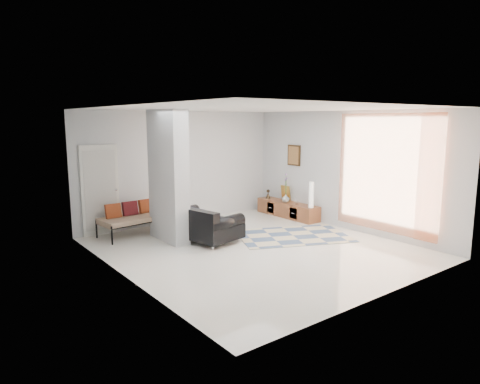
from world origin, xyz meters
TOP-DOWN VIEW (x-y plane):
  - floor at (0.00, 0.00)m, footprint 6.00×6.00m
  - ceiling at (0.00, 0.00)m, footprint 6.00×6.00m
  - wall_back at (0.00, 3.00)m, footprint 6.00×0.00m
  - wall_front at (0.00, -3.00)m, footprint 6.00×0.00m
  - wall_left at (-2.75, 0.00)m, footprint 0.00×6.00m
  - wall_right at (2.75, 0.00)m, footprint 0.00×6.00m
  - partition_column at (-1.10, 1.60)m, footprint 0.35×1.20m
  - hallway_door at (-2.10, 2.96)m, footprint 0.85×0.06m
  - curtain at (2.67, -1.15)m, footprint 0.00×2.55m
  - wall_art at (2.72, 1.70)m, footprint 0.04×0.45m
  - media_console at (2.52, 1.70)m, footprint 0.45×2.00m
  - loveseat at (-0.57, 1.19)m, footprint 1.29×1.83m
  - daybed at (-1.43, 2.47)m, footprint 1.85×0.93m
  - area_rug at (1.26, 0.20)m, footprint 2.87×2.47m
  - cylinder_lamp at (2.50, 0.83)m, footprint 0.12×0.12m
  - bronze_figurine at (2.47, 2.45)m, footprint 0.13×0.13m
  - vase at (2.47, 1.73)m, footprint 0.23×0.23m

SIDE VIEW (x-z plane):
  - floor at x=0.00m, z-range 0.00..0.00m
  - area_rug at x=1.26m, z-range 0.00..0.01m
  - media_console at x=2.52m, z-range -0.20..0.60m
  - loveseat at x=-0.57m, z-range -0.03..0.73m
  - daybed at x=-1.43m, z-range 0.03..0.80m
  - vase at x=2.47m, z-range 0.40..0.62m
  - bronze_figurine at x=2.47m, z-range 0.40..0.65m
  - cylinder_lamp at x=2.50m, z-range 0.40..1.04m
  - hallway_door at x=-2.10m, z-range 0.00..2.04m
  - partition_column at x=-1.10m, z-range 0.00..2.80m
  - wall_back at x=0.00m, z-range -1.60..4.40m
  - wall_front at x=0.00m, z-range -1.60..4.40m
  - wall_left at x=-2.75m, z-range -1.60..4.40m
  - wall_right at x=2.75m, z-range -1.60..4.40m
  - curtain at x=2.67m, z-range 0.17..2.72m
  - wall_art at x=2.72m, z-range 1.38..1.92m
  - ceiling at x=0.00m, z-range 2.80..2.80m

